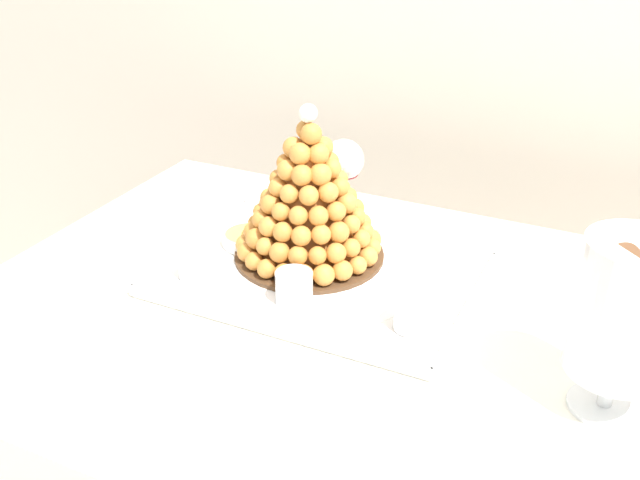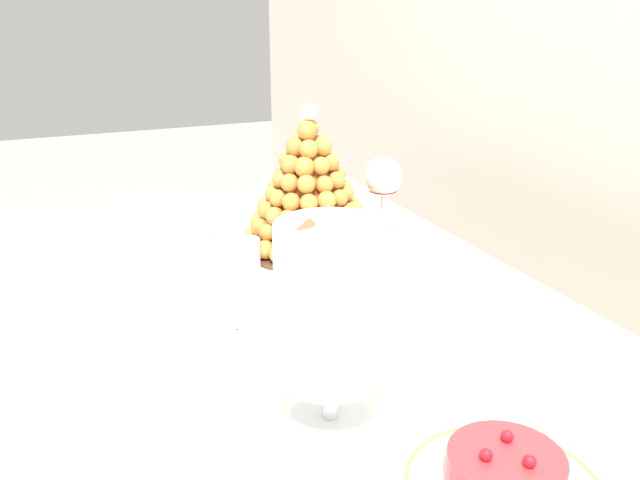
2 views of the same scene
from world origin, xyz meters
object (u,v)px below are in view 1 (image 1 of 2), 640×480
at_px(dessert_cup_left, 193,264).
at_px(creme_brulee_ramekin, 248,238).
at_px(serving_tray, 320,278).
at_px(dessert_cup_centre, 411,314).
at_px(macaron_goblet, 626,310).
at_px(wine_glass, 343,163).
at_px(croquembouche, 309,199).
at_px(dessert_cup_mid_left, 294,289).

distance_m(dessert_cup_left, creme_brulee_ramekin, 0.15).
relative_size(serving_tray, dessert_cup_centre, 9.43).
distance_m(macaron_goblet, wine_glass, 0.66).
bearing_deg(dessert_cup_left, croquembouche, 45.93).
bearing_deg(wine_glass, macaron_goblet, -33.46).
bearing_deg(wine_glass, dessert_cup_centre, -50.71).
xyz_separation_m(serving_tray, dessert_cup_centre, (0.20, -0.08, 0.03)).
xyz_separation_m(creme_brulee_ramekin, wine_glass, (0.12, 0.18, 0.11)).
bearing_deg(dessert_cup_mid_left, dessert_cup_left, -178.92).
distance_m(dessert_cup_mid_left, wine_glass, 0.34).
height_order(dessert_cup_left, dessert_cup_centre, dessert_cup_centre).
bearing_deg(wine_glass, croquembouche, -87.86).
xyz_separation_m(dessert_cup_centre, wine_glass, (-0.25, 0.31, 0.10)).
relative_size(dessert_cup_centre, wine_glass, 0.32).
bearing_deg(croquembouche, dessert_cup_left, -134.07).
height_order(croquembouche, dessert_cup_centre, croquembouche).
relative_size(croquembouche, wine_glass, 1.62).
bearing_deg(dessert_cup_left, wine_glass, 65.97).
height_order(serving_tray, croquembouche, croquembouche).
distance_m(dessert_cup_centre, creme_brulee_ramekin, 0.40).
height_order(serving_tray, wine_glass, wine_glass).
height_order(dessert_cup_centre, wine_glass, wine_glass).
bearing_deg(creme_brulee_ramekin, croquembouche, 2.96).
relative_size(serving_tray, dessert_cup_mid_left, 8.67).
xyz_separation_m(dessert_cup_left, macaron_goblet, (0.70, -0.04, 0.13)).
xyz_separation_m(dessert_cup_left, creme_brulee_ramekin, (0.02, 0.15, -0.01)).
relative_size(croquembouche, dessert_cup_mid_left, 4.67).
relative_size(serving_tray, dessert_cup_left, 9.95).
distance_m(croquembouche, dessert_cup_centre, 0.30).
bearing_deg(dessert_cup_mid_left, dessert_cup_centre, 3.09).
distance_m(dessert_cup_left, dessert_cup_centre, 0.40).
xyz_separation_m(dessert_cup_centre, macaron_goblet, (0.30, -0.06, 0.12)).
relative_size(serving_tray, creme_brulee_ramekin, 5.51).
relative_size(dessert_cup_centre, creme_brulee_ramekin, 0.58).
height_order(serving_tray, creme_brulee_ramekin, creme_brulee_ramekin).
xyz_separation_m(croquembouche, dessert_cup_centre, (0.25, -0.14, -0.09)).
relative_size(dessert_cup_mid_left, dessert_cup_centre, 1.09).
height_order(dessert_cup_left, dessert_cup_mid_left, same).
height_order(croquembouche, macaron_goblet, croquembouche).
distance_m(dessert_cup_left, dessert_cup_mid_left, 0.20).
relative_size(dessert_cup_centre, macaron_goblet, 0.21).
xyz_separation_m(dessert_cup_left, wine_glass, (0.14, 0.33, 0.10)).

